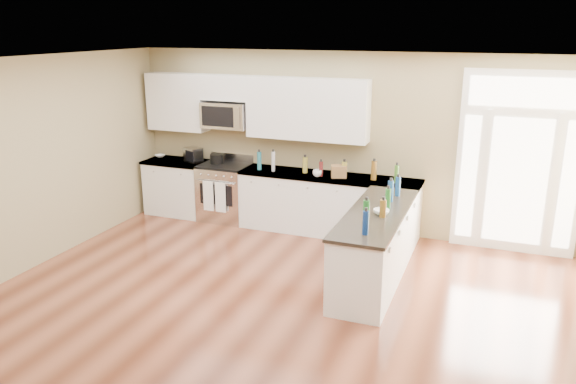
{
  "coord_description": "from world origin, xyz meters",
  "views": [
    {
      "loc": [
        2.28,
        -4.35,
        3.18
      ],
      "look_at": [
        -0.18,
        2.0,
        1.14
      ],
      "focal_mm": 35.0,
      "sensor_mm": 36.0,
      "label": 1
    }
  ],
  "objects_px": {
    "peninsula_cabinet": "(375,249)",
    "kitchen_range": "(225,192)",
    "stockpot": "(217,158)",
    "toaster_oven": "(193,155)"
  },
  "relations": [
    {
      "from": "peninsula_cabinet",
      "to": "kitchen_range",
      "type": "bearing_deg",
      "value": 153.33
    },
    {
      "from": "peninsula_cabinet",
      "to": "kitchen_range",
      "type": "xyz_separation_m",
      "value": [
        -2.88,
        1.45,
        0.04
      ]
    },
    {
      "from": "kitchen_range",
      "to": "stockpot",
      "type": "bearing_deg",
      "value": 167.3
    },
    {
      "from": "peninsula_cabinet",
      "to": "stockpot",
      "type": "bearing_deg",
      "value": 154.01
    },
    {
      "from": "peninsula_cabinet",
      "to": "kitchen_range",
      "type": "relative_size",
      "value": 2.15
    },
    {
      "from": "kitchen_range",
      "to": "toaster_oven",
      "type": "distance_m",
      "value": 0.85
    },
    {
      "from": "kitchen_range",
      "to": "toaster_oven",
      "type": "height_order",
      "value": "toaster_oven"
    },
    {
      "from": "peninsula_cabinet",
      "to": "kitchen_range",
      "type": "height_order",
      "value": "kitchen_range"
    },
    {
      "from": "kitchen_range",
      "to": "stockpot",
      "type": "xyz_separation_m",
      "value": [
        -0.16,
        0.04,
        0.56
      ]
    },
    {
      "from": "stockpot",
      "to": "toaster_oven",
      "type": "height_order",
      "value": "toaster_oven"
    }
  ]
}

